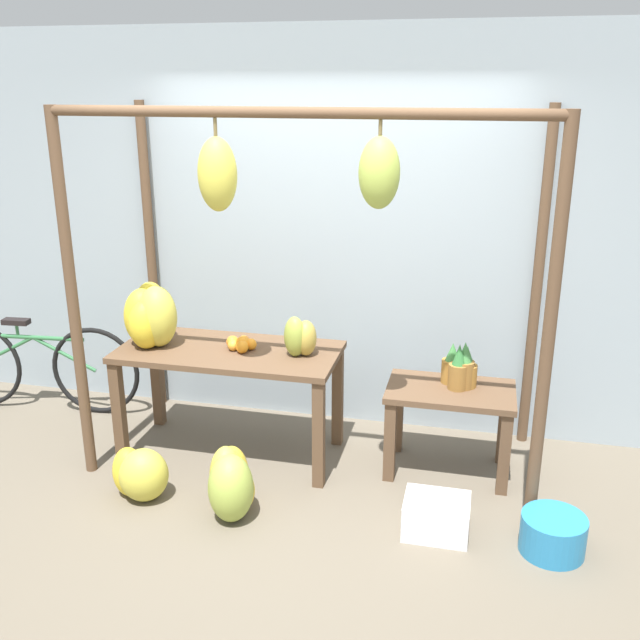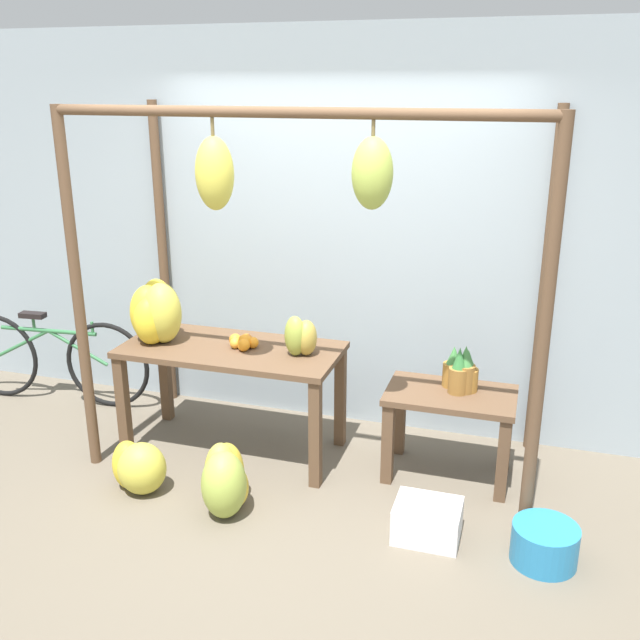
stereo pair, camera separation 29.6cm
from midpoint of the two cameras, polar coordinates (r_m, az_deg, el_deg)
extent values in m
plane|color=#665B4C|center=(4.37, -1.33, -15.28)|extent=(20.00, 20.00, 0.00)
cube|color=#99A8B2|center=(5.06, 3.53, 6.77)|extent=(8.00, 0.08, 2.80)
cylinder|color=brown|center=(4.64, -17.09, 1.73)|extent=(0.07, 0.07, 2.31)
cylinder|color=brown|center=(3.88, 19.51, -1.79)|extent=(0.07, 0.07, 2.31)
cylinder|color=brown|center=(5.52, -10.95, 4.85)|extent=(0.07, 0.07, 2.31)
cylinder|color=brown|center=(4.90, 19.20, 2.41)|extent=(0.07, 0.07, 2.31)
cylinder|color=brown|center=(3.84, -0.53, 16.27)|extent=(2.78, 0.06, 0.06)
cylinder|color=brown|center=(3.99, -6.43, 15.13)|extent=(0.02, 0.02, 0.10)
ellipsoid|color=gold|center=(4.01, -6.30, 11.56)|extent=(0.22, 0.20, 0.40)
cylinder|color=brown|center=(3.72, 6.65, 15.02)|extent=(0.02, 0.02, 0.08)
ellipsoid|color=#9EB247|center=(3.74, 6.52, 11.57)|extent=(0.22, 0.19, 0.37)
cube|color=brown|center=(4.75, -5.35, -2.41)|extent=(1.45, 0.67, 0.04)
cube|color=brown|center=(4.95, -13.81, -6.75)|extent=(0.07, 0.07, 0.72)
cube|color=brown|center=(4.46, 1.56, -9.16)|extent=(0.07, 0.07, 0.72)
cube|color=brown|center=(5.41, -10.75, -4.32)|extent=(0.07, 0.07, 0.72)
cube|color=brown|center=(4.96, 3.36, -6.19)|extent=(0.07, 0.07, 0.72)
cube|color=brown|center=(4.58, 12.27, -5.93)|extent=(0.80, 0.50, 0.04)
cube|color=brown|center=(4.57, 7.32, -9.80)|extent=(0.07, 0.07, 0.54)
cube|color=brown|center=(4.53, 16.28, -10.74)|extent=(0.07, 0.07, 0.54)
cube|color=brown|center=(4.92, 8.15, -7.67)|extent=(0.07, 0.07, 0.54)
cube|color=brown|center=(4.88, 16.41, -8.52)|extent=(0.07, 0.07, 0.54)
ellipsoid|color=gold|center=(4.83, -10.78, 0.54)|extent=(0.37, 0.37, 0.41)
ellipsoid|color=yellow|center=(4.94, -11.21, 0.92)|extent=(0.32, 0.31, 0.41)
ellipsoid|color=yellow|center=(4.88, -11.84, 0.53)|extent=(0.34, 0.33, 0.39)
ellipsoid|color=yellow|center=(4.82, -11.67, -0.05)|extent=(0.30, 0.31, 0.33)
sphere|color=orange|center=(4.75, -5.03, -1.61)|extent=(0.08, 0.08, 0.08)
sphere|color=orange|center=(4.70, -4.25, -1.74)|extent=(0.09, 0.09, 0.09)
sphere|color=orange|center=(4.70, -3.60, -1.84)|extent=(0.08, 0.08, 0.08)
sphere|color=orange|center=(4.65, -4.31, -2.04)|extent=(0.08, 0.08, 0.08)
sphere|color=orange|center=(4.77, -4.11, -1.56)|extent=(0.08, 0.08, 0.08)
sphere|color=orange|center=(4.70, -5.01, -1.89)|extent=(0.07, 0.07, 0.07)
sphere|color=orange|center=(4.71, -4.33, -1.76)|extent=(0.08, 0.08, 0.08)
cylinder|color=#A3702D|center=(4.60, 13.48, -4.68)|extent=(0.14, 0.14, 0.14)
cone|color=#428442|center=(4.55, 13.61, -3.10)|extent=(0.10, 0.10, 0.13)
cylinder|color=#A3702D|center=(4.64, 12.39, -4.33)|extent=(0.13, 0.13, 0.15)
cone|color=#428442|center=(4.59, 12.51, -2.78)|extent=(0.09, 0.09, 0.12)
cylinder|color=olive|center=(4.55, 12.84, -4.76)|extent=(0.12, 0.12, 0.16)
cone|color=#337538|center=(4.49, 12.98, -3.00)|extent=(0.09, 0.09, 0.14)
cylinder|color=olive|center=(4.57, 13.30, -4.59)|extent=(0.13, 0.13, 0.18)
cone|color=#428442|center=(4.52, 13.45, -2.80)|extent=(0.09, 0.09, 0.13)
ellipsoid|color=gold|center=(4.58, -12.24, -11.56)|extent=(0.35, 0.33, 0.33)
ellipsoid|color=yellow|center=(4.65, -13.34, -11.26)|extent=(0.29, 0.29, 0.32)
ellipsoid|color=gold|center=(4.37, -5.08, -13.16)|extent=(0.29, 0.30, 0.28)
ellipsoid|color=gold|center=(4.41, -5.51, -12.05)|extent=(0.26, 0.27, 0.38)
ellipsoid|color=gold|center=(4.37, -5.91, -12.19)|extent=(0.27, 0.28, 0.41)
ellipsoid|color=#9EB247|center=(4.26, -5.68, -13.01)|extent=(0.33, 0.35, 0.41)
cube|color=silver|center=(4.19, 10.67, -15.55)|extent=(0.37, 0.29, 0.21)
cylinder|color=teal|center=(4.17, 19.57, -16.58)|extent=(0.35, 0.35, 0.21)
torus|color=black|center=(5.72, -15.23, -3.52)|extent=(0.69, 0.10, 0.69)
cylinder|color=#337042|center=(5.86, -19.58, -0.83)|extent=(0.81, 0.10, 0.03)
cylinder|color=#337042|center=(6.02, -21.39, -1.77)|extent=(0.49, 0.07, 0.27)
cylinder|color=#337042|center=(5.78, -17.43, -2.16)|extent=(0.49, 0.07, 0.27)
cylinder|color=#337042|center=(5.91, -20.61, -0.29)|extent=(0.02, 0.02, 0.10)
cube|color=black|center=(5.89, -20.69, 0.36)|extent=(0.21, 0.10, 0.04)
cylinder|color=#337042|center=(5.66, -16.34, -0.64)|extent=(0.02, 0.02, 0.10)
ellipsoid|color=#93A33D|center=(4.53, -0.13, -1.31)|extent=(0.20, 0.19, 0.27)
ellipsoid|color=#B2993D|center=(4.55, 0.77, -1.45)|extent=(0.16, 0.18, 0.23)
camera|label=1|loc=(0.15, -88.10, 0.64)|focal=40.00mm
camera|label=2|loc=(0.15, 91.90, -0.64)|focal=40.00mm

